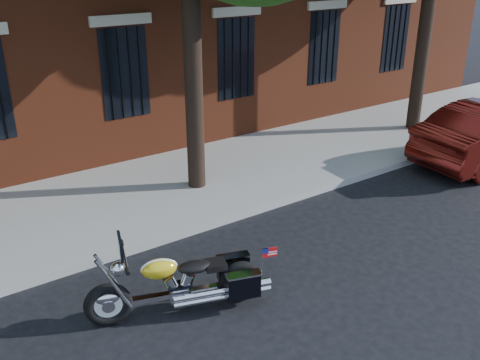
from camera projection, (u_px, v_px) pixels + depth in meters
ground at (261, 257)px, 8.89m from camera, size 120.00×120.00×0.00m
curb at (216, 222)px, 9.90m from camera, size 40.00×0.16×0.15m
sidewalk at (168, 188)px, 11.32m from camera, size 40.00×3.60×0.15m
motorcycle at (185, 284)px, 7.40m from camera, size 2.43×1.27×1.32m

